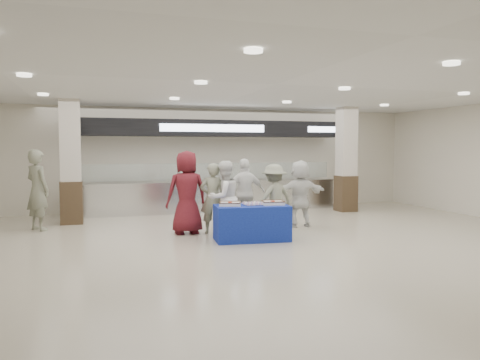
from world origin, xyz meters
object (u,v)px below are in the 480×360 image
object	(u,v)px
display_table	(252,223)
chef_tall	(224,198)
civilian_maroon	(187,192)
cupcake_tray	(253,204)
chef_short	(245,193)
sheet_cake_left	(230,203)
soldier_a	(213,198)
soldier_bg	(38,190)
civilian_white	(300,193)
soldier_b	(274,198)
sheet_cake_right	(273,202)

from	to	relation	value
display_table	chef_tall	world-z (taller)	chef_tall
civilian_maroon	chef_tall	world-z (taller)	civilian_maroon
cupcake_tray	chef_short	world-z (taller)	chef_short
sheet_cake_left	display_table	bearing A→B (deg)	-8.33
soldier_a	chef_short	size ratio (longest dim) A/B	0.95
sheet_cake_left	soldier_bg	distance (m)	4.78
chef_tall	civilian_white	xyz separation A→B (m)	(2.08, 0.49, -0.01)
chef_tall	soldier_bg	world-z (taller)	soldier_bg
sheet_cake_left	chef_short	bearing A→B (deg)	60.99
soldier_b	soldier_a	bearing A→B (deg)	-21.80
sheet_cake_left	soldier_a	bearing A→B (deg)	98.12
civilian_maroon	civilian_white	distance (m)	2.87
display_table	civilian_maroon	bearing A→B (deg)	140.71
civilian_maroon	soldier_bg	distance (m)	3.63
sheet_cake_left	soldier_bg	xyz separation A→B (m)	(-4.01, 2.61, 0.17)
civilian_maroon	chef_tall	xyz separation A→B (m)	(0.78, -0.36, -0.11)
civilian_white	soldier_bg	size ratio (longest dim) A/B	0.86
soldier_b	soldier_bg	bearing A→B (deg)	-34.19
sheet_cake_right	soldier_b	bearing A→B (deg)	66.95
soldier_a	soldier_b	xyz separation A→B (m)	(1.44, -0.16, -0.02)
civilian_maroon	chef_short	size ratio (longest dim) A/B	1.12
soldier_bg	civilian_white	bearing A→B (deg)	-141.84
display_table	soldier_bg	bearing A→B (deg)	154.54
sheet_cake_right	soldier_b	world-z (taller)	soldier_b
sheet_cake_left	civilian_white	world-z (taller)	civilian_white
soldier_a	chef_short	world-z (taller)	chef_short
cupcake_tray	soldier_b	size ratio (longest dim) A/B	0.23
sheet_cake_right	display_table	bearing A→B (deg)	176.55
civilian_maroon	civilian_white	bearing A→B (deg)	177.33
chef_tall	sheet_cake_right	bearing A→B (deg)	114.86
chef_tall	civilian_white	bearing A→B (deg)	172.06
display_table	sheet_cake_right	size ratio (longest dim) A/B	3.04
sheet_cake_right	soldier_bg	xyz separation A→B (m)	(-4.93, 2.70, 0.17)
soldier_b	sheet_cake_right	bearing A→B (deg)	51.54
soldier_b	soldier_bg	world-z (taller)	soldier_bg
sheet_cake_left	civilian_white	size ratio (longest dim) A/B	0.32
soldier_b	soldier_bg	xyz separation A→B (m)	(-5.31, 1.81, 0.17)
sheet_cake_left	civilian_maroon	size ratio (longest dim) A/B	0.28
soldier_a	sheet_cake_left	bearing A→B (deg)	109.15
sheet_cake_right	soldier_bg	world-z (taller)	soldier_bg
civilian_maroon	soldier_a	size ratio (longest dim) A/B	1.18
cupcake_tray	civilian_maroon	world-z (taller)	civilian_maroon
sheet_cake_right	civilian_white	bearing A→B (deg)	46.92
sheet_cake_left	sheet_cake_right	bearing A→B (deg)	-5.88
soldier_a	soldier_bg	xyz separation A→B (m)	(-3.87, 1.64, 0.16)
cupcake_tray	chef_short	size ratio (longest dim) A/B	0.21
cupcake_tray	soldier_a	size ratio (longest dim) A/B	0.23
soldier_b	chef_tall	bearing A→B (deg)	-12.32
sheet_cake_right	civilian_maroon	size ratio (longest dim) A/B	0.27
soldier_a	chef_tall	distance (m)	0.31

